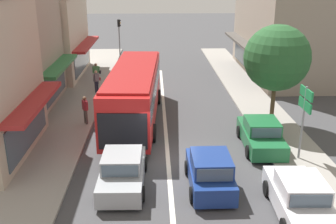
{
  "coord_description": "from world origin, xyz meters",
  "views": [
    {
      "loc": [
        -0.61,
        -16.6,
        8.36
      ],
      "look_at": [
        0.12,
        3.45,
        1.2
      ],
      "focal_mm": 42.0,
      "sensor_mm": 36.0,
      "label": 1
    }
  ],
  "objects_px": {
    "hatchback_behind_bus_near": "(210,172)",
    "pedestrian_with_handbag_near": "(96,80)",
    "parked_sedan_kerb_front": "(300,198)",
    "parked_sedan_kerb_second": "(261,135)",
    "sedan_adjacent_lane_trail": "(123,171)",
    "pedestrian_browsing_midblock": "(85,108)",
    "city_bus": "(134,91)",
    "traffic_light_downstreet": "(119,34)",
    "pedestrian_far_walker": "(96,72)",
    "directional_road_sign": "(305,106)",
    "street_tree_right": "(277,58)"
  },
  "relations": [
    {
      "from": "city_bus",
      "to": "parked_sedan_kerb_second",
      "type": "height_order",
      "value": "city_bus"
    },
    {
      "from": "traffic_light_downstreet",
      "to": "pedestrian_browsing_midblock",
      "type": "xyz_separation_m",
      "value": [
        -0.69,
        -16.47,
        -1.79
      ]
    },
    {
      "from": "street_tree_right",
      "to": "pedestrian_far_walker",
      "type": "xyz_separation_m",
      "value": [
        -11.17,
        8.88,
        -2.88
      ]
    },
    {
      "from": "pedestrian_with_handbag_near",
      "to": "directional_road_sign",
      "type": "bearing_deg",
      "value": -45.43
    },
    {
      "from": "directional_road_sign",
      "to": "pedestrian_far_walker",
      "type": "height_order",
      "value": "directional_road_sign"
    },
    {
      "from": "hatchback_behind_bus_near",
      "to": "sedan_adjacent_lane_trail",
      "type": "bearing_deg",
      "value": 174.35
    },
    {
      "from": "parked_sedan_kerb_second",
      "to": "pedestrian_with_handbag_near",
      "type": "bearing_deg",
      "value": 134.93
    },
    {
      "from": "hatchback_behind_bus_near",
      "to": "street_tree_right",
      "type": "bearing_deg",
      "value": 56.57
    },
    {
      "from": "directional_road_sign",
      "to": "city_bus",
      "type": "bearing_deg",
      "value": 145.41
    },
    {
      "from": "parked_sedan_kerb_second",
      "to": "pedestrian_with_handbag_near",
      "type": "xyz_separation_m",
      "value": [
        -9.48,
        9.5,
        0.4
      ]
    },
    {
      "from": "hatchback_behind_bus_near",
      "to": "directional_road_sign",
      "type": "distance_m",
      "value": 5.47
    },
    {
      "from": "pedestrian_browsing_midblock",
      "to": "traffic_light_downstreet",
      "type": "bearing_deg",
      "value": 87.61
    },
    {
      "from": "traffic_light_downstreet",
      "to": "parked_sedan_kerb_front",
      "type": "bearing_deg",
      "value": -71.71
    },
    {
      "from": "parked_sedan_kerb_second",
      "to": "traffic_light_downstreet",
      "type": "xyz_separation_m",
      "value": [
        -8.58,
        19.71,
        2.19
      ]
    },
    {
      "from": "parked_sedan_kerb_front",
      "to": "pedestrian_with_handbag_near",
      "type": "height_order",
      "value": "pedestrian_with_handbag_near"
    },
    {
      "from": "hatchback_behind_bus_near",
      "to": "pedestrian_with_handbag_near",
      "type": "height_order",
      "value": "pedestrian_with_handbag_near"
    },
    {
      "from": "sedan_adjacent_lane_trail",
      "to": "pedestrian_browsing_midblock",
      "type": "height_order",
      "value": "pedestrian_browsing_midblock"
    },
    {
      "from": "sedan_adjacent_lane_trail",
      "to": "parked_sedan_kerb_front",
      "type": "bearing_deg",
      "value": -19.62
    },
    {
      "from": "parked_sedan_kerb_front",
      "to": "directional_road_sign",
      "type": "distance_m",
      "value": 5.02
    },
    {
      "from": "traffic_light_downstreet",
      "to": "hatchback_behind_bus_near",
      "type": "bearing_deg",
      "value": -76.95
    },
    {
      "from": "pedestrian_with_handbag_near",
      "to": "hatchback_behind_bus_near",
      "type": "bearing_deg",
      "value": -64.58
    },
    {
      "from": "hatchback_behind_bus_near",
      "to": "traffic_light_downstreet",
      "type": "height_order",
      "value": "traffic_light_downstreet"
    },
    {
      "from": "parked_sedan_kerb_front",
      "to": "parked_sedan_kerb_second",
      "type": "bearing_deg",
      "value": 88.77
    },
    {
      "from": "city_bus",
      "to": "hatchback_behind_bus_near",
      "type": "xyz_separation_m",
      "value": [
        3.38,
        -7.79,
        -1.17
      ]
    },
    {
      "from": "pedestrian_browsing_midblock",
      "to": "pedestrian_far_walker",
      "type": "distance_m",
      "value": 8.57
    },
    {
      "from": "sedan_adjacent_lane_trail",
      "to": "parked_sedan_kerb_front",
      "type": "distance_m",
      "value": 6.95
    },
    {
      "from": "parked_sedan_kerb_front",
      "to": "pedestrian_far_walker",
      "type": "bearing_deg",
      "value": 118.66
    },
    {
      "from": "hatchback_behind_bus_near",
      "to": "parked_sedan_kerb_second",
      "type": "bearing_deg",
      "value": 51.32
    },
    {
      "from": "traffic_light_downstreet",
      "to": "pedestrian_far_walker",
      "type": "xyz_separation_m",
      "value": [
        -1.2,
        -7.91,
        -1.79
      ]
    },
    {
      "from": "traffic_light_downstreet",
      "to": "pedestrian_browsing_midblock",
      "type": "bearing_deg",
      "value": -92.39
    },
    {
      "from": "parked_sedan_kerb_second",
      "to": "pedestrian_browsing_midblock",
      "type": "bearing_deg",
      "value": 160.7
    },
    {
      "from": "parked_sedan_kerb_second",
      "to": "pedestrian_with_handbag_near",
      "type": "distance_m",
      "value": 13.43
    },
    {
      "from": "hatchback_behind_bus_near",
      "to": "parked_sedan_kerb_front",
      "type": "relative_size",
      "value": 0.87
    },
    {
      "from": "parked_sedan_kerb_front",
      "to": "pedestrian_browsing_midblock",
      "type": "distance_m",
      "value": 12.92
    },
    {
      "from": "sedan_adjacent_lane_trail",
      "to": "parked_sedan_kerb_second",
      "type": "distance_m",
      "value": 7.55
    },
    {
      "from": "parked_sedan_kerb_front",
      "to": "street_tree_right",
      "type": "bearing_deg",
      "value": 80.27
    },
    {
      "from": "city_bus",
      "to": "traffic_light_downstreet",
      "type": "bearing_deg",
      "value": 97.54
    },
    {
      "from": "hatchback_behind_bus_near",
      "to": "directional_road_sign",
      "type": "relative_size",
      "value": 1.03
    },
    {
      "from": "directional_road_sign",
      "to": "sedan_adjacent_lane_trail",
      "type": "bearing_deg",
      "value": -166.23
    },
    {
      "from": "sedan_adjacent_lane_trail",
      "to": "city_bus",
      "type": "bearing_deg",
      "value": 88.61
    },
    {
      "from": "city_bus",
      "to": "traffic_light_downstreet",
      "type": "height_order",
      "value": "traffic_light_downstreet"
    },
    {
      "from": "street_tree_right",
      "to": "pedestrian_browsing_midblock",
      "type": "distance_m",
      "value": 11.04
    },
    {
      "from": "sedan_adjacent_lane_trail",
      "to": "traffic_light_downstreet",
      "type": "relative_size",
      "value": 1.01
    },
    {
      "from": "city_bus",
      "to": "pedestrian_browsing_midblock",
      "type": "bearing_deg",
      "value": -166.89
    },
    {
      "from": "sedan_adjacent_lane_trail",
      "to": "pedestrian_browsing_midblock",
      "type": "distance_m",
      "value": 7.28
    },
    {
      "from": "sedan_adjacent_lane_trail",
      "to": "pedestrian_with_handbag_near",
      "type": "xyz_separation_m",
      "value": [
        -2.81,
        13.04,
        0.4
      ]
    },
    {
      "from": "traffic_light_downstreet",
      "to": "pedestrian_far_walker",
      "type": "relative_size",
      "value": 2.58
    },
    {
      "from": "sedan_adjacent_lane_trail",
      "to": "street_tree_right",
      "type": "height_order",
      "value": "street_tree_right"
    },
    {
      "from": "parked_sedan_kerb_second",
      "to": "directional_road_sign",
      "type": "relative_size",
      "value": 1.18
    },
    {
      "from": "hatchback_behind_bus_near",
      "to": "traffic_light_downstreet",
      "type": "relative_size",
      "value": 0.88
    }
  ]
}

